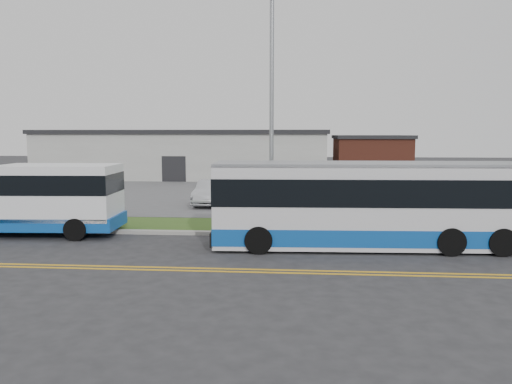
# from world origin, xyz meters

# --- Properties ---
(ground) EXTENTS (140.00, 140.00, 0.00)m
(ground) POSITION_xyz_m (0.00, 0.00, 0.00)
(ground) COLOR #28282B
(ground) RESTS_ON ground
(lane_line_north) EXTENTS (70.00, 0.12, 0.01)m
(lane_line_north) POSITION_xyz_m (0.00, -3.85, 0.01)
(lane_line_north) COLOR gold
(lane_line_north) RESTS_ON ground
(lane_line_south) EXTENTS (70.00, 0.12, 0.01)m
(lane_line_south) POSITION_xyz_m (0.00, -4.15, 0.01)
(lane_line_south) COLOR gold
(lane_line_south) RESTS_ON ground
(curb) EXTENTS (80.00, 0.30, 0.15)m
(curb) POSITION_xyz_m (0.00, 1.10, 0.07)
(curb) COLOR #9E9B93
(curb) RESTS_ON ground
(verge) EXTENTS (80.00, 3.30, 0.10)m
(verge) POSITION_xyz_m (0.00, 2.90, 0.05)
(verge) COLOR #36551C
(verge) RESTS_ON ground
(parking_lot) EXTENTS (80.00, 25.00, 0.10)m
(parking_lot) POSITION_xyz_m (0.00, 17.00, 0.05)
(parking_lot) COLOR #4C4C4F
(parking_lot) RESTS_ON ground
(commercial_building) EXTENTS (25.40, 10.40, 4.35)m
(commercial_building) POSITION_xyz_m (-6.00, 27.00, 2.18)
(commercial_building) COLOR #9E9E99
(commercial_building) RESTS_ON ground
(brick_wing) EXTENTS (6.30, 7.30, 3.90)m
(brick_wing) POSITION_xyz_m (10.50, 26.00, 1.96)
(brick_wing) COLOR brown
(brick_wing) RESTS_ON ground
(streetlight_near) EXTENTS (0.35, 1.53, 9.50)m
(streetlight_near) POSITION_xyz_m (3.00, 2.73, 5.23)
(streetlight_near) COLOR gray
(streetlight_near) RESTS_ON verge
(shuttle_bus) EXTENTS (7.44, 2.81, 2.80)m
(shuttle_bus) POSITION_xyz_m (-6.03, 0.64, 1.50)
(shuttle_bus) COLOR #0E489C
(shuttle_bus) RESTS_ON ground
(transit_bus) EXTENTS (10.96, 2.97, 3.02)m
(transit_bus) POSITION_xyz_m (6.57, -0.57, 1.53)
(transit_bus) COLOR silver
(transit_bus) RESTS_ON ground
(parked_car_a) EXTENTS (1.56, 4.17, 1.36)m
(parked_car_a) POSITION_xyz_m (-0.65, 9.00, 0.78)
(parked_car_a) COLOR #B8BAC0
(parked_car_a) RESTS_ON parking_lot
(parked_car_b) EXTENTS (1.96, 4.23, 1.20)m
(parked_car_b) POSITION_xyz_m (-11.35, 10.13, 0.70)
(parked_car_b) COLOR silver
(parked_car_b) RESTS_ON parking_lot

